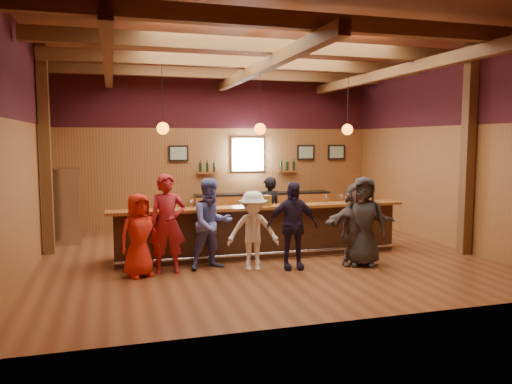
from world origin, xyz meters
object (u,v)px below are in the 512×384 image
stainless_fridge (65,206)px  customer_orange (139,235)px  bar_counter (259,231)px  customer_dark (363,221)px  customer_redvest (168,224)px  bartender (269,212)px  back_bar_cabinet (263,209)px  customer_brown (357,224)px  customer_denim (212,224)px  customer_white (253,231)px  ice_bucket (267,201)px  bottle_a (294,198)px  customer_navy (292,225)px

stainless_fridge → customer_orange: bearing=-66.2°
bar_counter → customer_dark: size_ratio=3.57×
customer_orange → customer_redvest: 0.57m
stainless_fridge → bartender: size_ratio=1.11×
back_bar_cabinet → customer_orange: size_ratio=2.63×
customer_brown → customer_dark: 0.14m
customer_dark → customer_denim: bearing=-167.6°
customer_denim → stainless_fridge: bearing=118.1°
stainless_fridge → customer_orange: stainless_fridge is taller
bar_counter → customer_white: (-0.46, -1.19, 0.24)m
back_bar_cabinet → ice_bucket: 4.13m
bar_counter → bartender: 0.96m
customer_redvest → customer_white: customer_redvest is taller
bar_counter → customer_denim: (-1.20, -0.87, 0.35)m
bartender → bottle_a: size_ratio=4.96×
bar_counter → bartender: size_ratio=3.87×
customer_denim → bar_counter: bearing=22.7°
customer_brown → customer_dark: (0.10, -0.08, 0.06)m
customer_white → ice_bucket: 1.10m
customer_redvest → customer_brown: (3.66, -0.44, -0.11)m
customer_orange → customer_navy: 2.87m
bottle_a → customer_navy: bearing=-111.9°
customer_navy → bartender: customer_navy is taller
stainless_fridge → customer_dark: 7.02m
bar_counter → customer_dark: (1.72, -1.46, 0.36)m
customer_white → ice_bucket: customer_white is taller
bartender → ice_bucket: bearing=61.8°
customer_orange → customer_denim: bearing=-15.2°
back_bar_cabinet → customer_white: customer_white is taller
customer_dark → stainless_fridge: bearing=170.1°
customer_navy → bottle_a: (0.44, 1.10, 0.39)m
bar_counter → customer_white: size_ratio=4.16×
bottle_a → customer_redvest: bearing=-165.3°
back_bar_cabinet → customer_brown: (0.43, -4.95, 0.35)m
customer_orange → customer_redvest: (0.53, 0.13, 0.17)m
bar_counter → customer_redvest: bearing=-155.3°
customer_dark → customer_orange: bearing=-161.4°
customer_denim → bottle_a: 2.07m
customer_redvest → customer_brown: 3.68m
customer_navy → stainless_fridge: bearing=145.9°
customer_white → stainless_fridge: bearing=148.2°
bottle_a → customer_orange: bearing=-165.5°
ice_bucket → customer_denim: bearing=-157.5°
back_bar_cabinet → customer_navy: size_ratio=2.37×
bar_counter → bartender: bearing=58.5°
back_bar_cabinet → bartender: (-0.71, -2.79, 0.34)m
customer_brown → customer_dark: bearing=-41.9°
stainless_fridge → bar_counter: bearing=-30.8°
customer_white → customer_navy: 0.76m
customer_denim → bartender: customer_denim is taller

